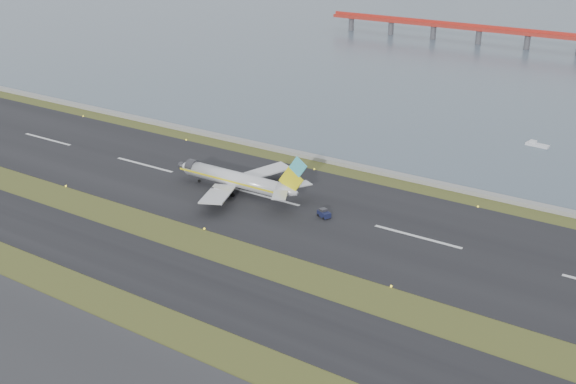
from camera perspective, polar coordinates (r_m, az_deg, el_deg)
name	(u,v)px	position (r m, az deg, el deg)	size (l,w,h in m)	color
ground	(181,242)	(152.94, -8.44, -3.95)	(1000.00, 1000.00, 0.00)	#344418
taxiway_strip	(140,264)	(145.35, -11.61, -5.62)	(1000.00, 18.00, 0.10)	black
runway_strip	(265,197)	(174.04, -1.85, -0.37)	(1000.00, 45.00, 0.10)	black
seawall	(329,160)	(197.32, 3.25, 2.51)	(1000.00, 2.50, 1.00)	gray
airliner	(238,180)	(175.34, -3.97, 0.96)	(38.52, 32.89, 12.80)	silver
pushback_tug	(324,213)	(162.59, 2.85, -1.70)	(3.63, 2.94, 2.03)	#141939
workboat_near	(537,145)	(221.92, 19.05, 3.56)	(6.76, 2.68, 1.60)	silver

